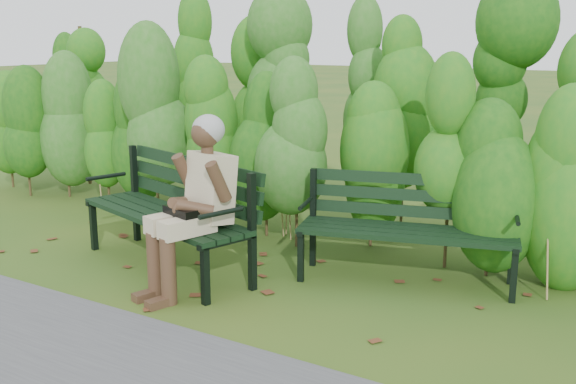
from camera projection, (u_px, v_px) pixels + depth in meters
The scene contains 6 objects.
ground at pixel (266, 289), 5.50m from camera, with size 80.00×80.00×0.00m, color #2A5319.
hedge_band at pixel (367, 114), 6.76m from camera, with size 11.04×1.67×2.42m.
leaf_litter at pixel (374, 314), 5.01m from camera, with size 6.03×2.30×0.01m.
bench_left at pixel (174, 204), 5.96m from camera, with size 2.04×1.15×0.97m.
bench_right at pixel (408, 220), 5.63m from camera, with size 1.87×1.04×0.89m.
seated_woman at pixel (195, 194), 5.32m from camera, with size 0.61×0.88×1.42m.
Camera 1 is at (2.87, -4.32, 2.01)m, focal length 42.00 mm.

